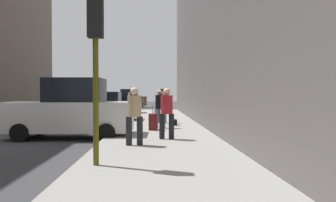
# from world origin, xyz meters

# --- Properties ---
(sidewalk) EXTENTS (4.00, 40.00, 0.15)m
(sidewalk) POSITION_xyz_m (6.00, 0.00, 0.07)
(sidewalk) COLOR gray
(sidewalk) RESTS_ON ground_plane
(parked_white_van) EXTENTS (4.65, 2.16, 2.25)m
(parked_white_van) POSITION_xyz_m (2.65, 0.50, 1.03)
(parked_white_van) COLOR silver
(parked_white_van) RESTS_ON ground_plane
(parked_gray_coupe) EXTENTS (4.25, 2.15, 1.79)m
(parked_gray_coupe) POSITION_xyz_m (2.65, 7.40, 0.85)
(parked_gray_coupe) COLOR slate
(parked_gray_coupe) RESTS_ON ground_plane
(parked_silver_sedan) EXTENTS (4.26, 2.18, 1.79)m
(parked_silver_sedan) POSITION_xyz_m (2.65, 14.62, 0.85)
(parked_silver_sedan) COLOR #B7BABF
(parked_silver_sedan) RESTS_ON ground_plane
(parked_dark_green_sedan) EXTENTS (4.20, 2.06, 1.79)m
(parked_dark_green_sedan) POSITION_xyz_m (2.65, 21.63, 0.85)
(parked_dark_green_sedan) COLOR #193828
(parked_dark_green_sedan) RESTS_ON ground_plane
(parked_bronze_suv) EXTENTS (4.61, 2.08, 2.25)m
(parked_bronze_suv) POSITION_xyz_m (2.65, 28.01, 1.03)
(parked_bronze_suv) COLOR brown
(parked_bronze_suv) RESTS_ON ground_plane
(fire_hydrant) EXTENTS (0.42, 0.22, 0.70)m
(fire_hydrant) POSITION_xyz_m (4.45, 7.16, 0.50)
(fire_hydrant) COLOR red
(fire_hydrant) RESTS_ON sidewalk
(traffic_light) EXTENTS (0.32, 0.32, 3.60)m
(traffic_light) POSITION_xyz_m (4.50, -4.90, 2.76)
(traffic_light) COLOR #514C0F
(traffic_light) RESTS_ON sidewalk
(pedestrian_in_jeans) EXTENTS (0.52, 0.44, 1.71)m
(pedestrian_in_jeans) POSITION_xyz_m (6.00, 2.69, 1.10)
(pedestrian_in_jeans) COLOR #728CB2
(pedestrian_in_jeans) RESTS_ON sidewalk
(pedestrian_in_tan_coat) EXTENTS (0.52, 0.45, 1.71)m
(pedestrian_in_tan_coat) POSITION_xyz_m (5.16, -2.23, 1.10)
(pedestrian_in_tan_coat) COLOR black
(pedestrian_in_tan_coat) RESTS_ON sidewalk
(pedestrian_with_beanie) EXTENTS (0.51, 0.43, 1.78)m
(pedestrian_with_beanie) POSITION_xyz_m (6.15, 5.25, 1.14)
(pedestrian_with_beanie) COLOR #333338
(pedestrian_with_beanie) RESTS_ON sidewalk
(pedestrian_in_red_jacket) EXTENTS (0.52, 0.44, 1.71)m
(pedestrian_in_red_jacket) POSITION_xyz_m (6.16, -0.95, 1.10)
(pedestrian_in_red_jacket) COLOR black
(pedestrian_in_red_jacket) RESTS_ON sidewalk
(rolling_suitcase) EXTENTS (0.38, 0.57, 1.04)m
(rolling_suitcase) POSITION_xyz_m (5.69, 1.90, 0.49)
(rolling_suitcase) COLOR #591414
(rolling_suitcase) RESTS_ON sidewalk
(duffel_bag) EXTENTS (0.32, 0.44, 0.28)m
(duffel_bag) POSITION_xyz_m (6.69, 3.88, 0.29)
(duffel_bag) COLOR black
(duffel_bag) RESTS_ON sidewalk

